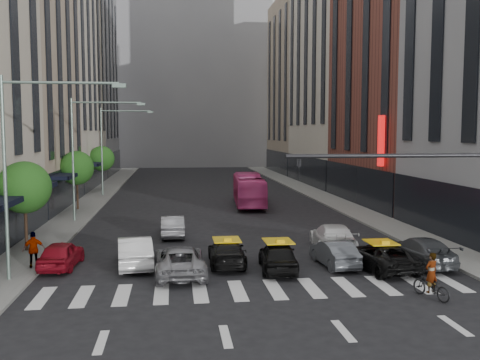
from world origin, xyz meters
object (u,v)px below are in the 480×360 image
object	(u,v)px
taxi_center	(278,256)
streetlamp_far	(111,140)
car_red	(61,254)
bus	(249,190)
pedestrian_far	(34,250)
car_white_front	(135,251)
motorcycle	(431,286)
taxi_left	(227,253)
streetlamp_mid	(86,143)
streetlamp_near	(27,150)

from	to	relation	value
taxi_center	streetlamp_far	bearing A→B (deg)	-65.15
car_red	bus	distance (m)	24.43
car_red	pedestrian_far	xyz separation A→B (m)	(-1.20, -0.39, 0.35)
streetlamp_far	pedestrian_far	world-z (taller)	streetlamp_far
car_white_front	taxi_center	world-z (taller)	car_white_front
car_white_front	bus	size ratio (longest dim) A/B	0.45
motorcycle	streetlamp_far	bearing A→B (deg)	-85.11
car_white_front	bus	xyz separation A→B (m)	(8.74, 21.28, 0.67)
motorcycle	car_white_front	bearing A→B (deg)	-48.29
taxi_center	pedestrian_far	size ratio (longest dim) A/B	2.40
car_white_front	taxi_left	bearing A→B (deg)	170.37
pedestrian_far	motorcycle	bearing A→B (deg)	141.43
streetlamp_mid	pedestrian_far	distance (m)	14.85
car_red	taxi_center	bearing A→B (deg)	173.43
taxi_left	motorcycle	size ratio (longest dim) A/B	2.30
streetlamp_near	car_red	bearing A→B (deg)	70.39
motorcycle	streetlamp_near	bearing A→B (deg)	-34.80
streetlamp_far	pedestrian_far	xyz separation A→B (m)	(-0.36, -30.02, -4.87)
streetlamp_mid	taxi_left	distance (m)	17.55
streetlamp_mid	car_red	size ratio (longest dim) A/B	2.27
car_red	taxi_center	xyz separation A→B (m)	(10.52, -1.90, 0.04)
taxi_left	taxi_center	size ratio (longest dim) A/B	1.05
taxi_left	pedestrian_far	size ratio (longest dim) A/B	2.51
streetlamp_near	streetlamp_far	distance (m)	32.00
streetlamp_far	car_white_front	xyz separation A→B (m)	(4.43, -29.83, -5.14)
taxi_left	pedestrian_far	distance (m)	9.37
car_red	motorcycle	bearing A→B (deg)	160.14
taxi_left	pedestrian_far	xyz separation A→B (m)	(-9.37, 0.08, 0.39)
streetlamp_far	car_white_front	bearing A→B (deg)	-81.56
streetlamp_mid	car_red	world-z (taller)	streetlamp_mid
streetlamp_near	car_red	xyz separation A→B (m)	(0.84, 2.37, -5.23)
car_red	pedestrian_far	world-z (taller)	pedestrian_far
bus	car_white_front	bearing A→B (deg)	71.77
motorcycle	pedestrian_far	xyz separation A→B (m)	(-17.01, 6.50, 0.53)
streetlamp_far	car_red	xyz separation A→B (m)	(0.84, -29.63, -5.23)
streetlamp_far	bus	size ratio (longest dim) A/B	0.87
streetlamp_near	bus	size ratio (longest dim) A/B	0.87
taxi_left	pedestrian_far	bearing A→B (deg)	0.94
streetlamp_far	bus	distance (m)	16.33
streetlamp_near	taxi_center	bearing A→B (deg)	2.36
car_red	bus	xyz separation A→B (m)	(12.33, 21.08, 0.76)
streetlamp_mid	motorcycle	world-z (taller)	streetlamp_mid
streetlamp_mid	taxi_center	world-z (taller)	streetlamp_mid
car_white_front	motorcycle	size ratio (longest dim) A/B	2.42
streetlamp_far	pedestrian_far	bearing A→B (deg)	-90.68
streetlamp_near	taxi_center	world-z (taller)	streetlamp_near
car_white_front	pedestrian_far	size ratio (longest dim) A/B	2.64
streetlamp_near	pedestrian_far	distance (m)	5.27
bus	motorcycle	size ratio (longest dim) A/B	5.37
motorcycle	pedestrian_far	world-z (taller)	pedestrian_far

